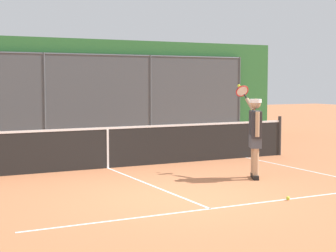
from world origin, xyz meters
name	(u,v)px	position (x,y,z in m)	size (l,w,h in m)	color
ground_plane	(182,198)	(0.00, 0.00, 0.00)	(60.00, 60.00, 0.00)	#B76B42
court_line_markings	(222,213)	(0.00, 1.29, 0.00)	(7.86, 8.37, 0.01)	white
fence_backdrop	(40,90)	(0.00, -10.04, 1.71)	(18.21, 1.37, 3.46)	#474C51
tennis_net	(108,147)	(0.00, -3.64, 0.49)	(10.10, 0.09, 1.07)	#2D2D2D
tennis_player	(255,132)	(-2.26, -0.99, 0.97)	(0.60, 1.35, 1.95)	black
tennis_ball_near_net	(288,198)	(-1.52, 1.00, 0.03)	(0.07, 0.07, 0.07)	#C1D138
tennis_ball_mid_court	(256,163)	(-3.42, -2.55, 0.03)	(0.07, 0.07, 0.07)	#D6E042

